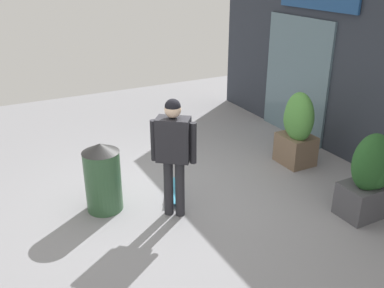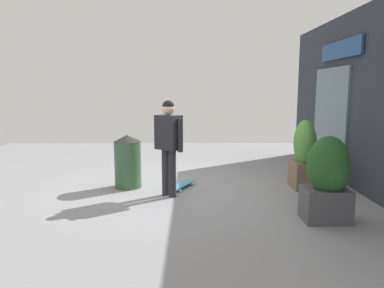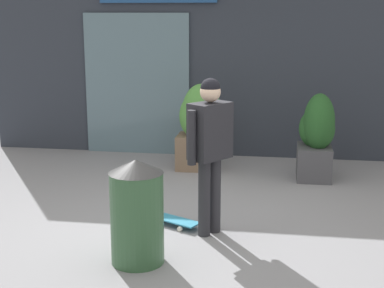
% 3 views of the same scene
% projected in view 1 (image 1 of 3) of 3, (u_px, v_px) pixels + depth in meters
% --- Properties ---
extents(ground_plane, '(12.00, 12.00, 0.00)m').
position_uv_depth(ground_plane, '(170.00, 202.00, 6.33)').
color(ground_plane, gray).
extents(building_facade, '(7.72, 0.31, 3.36)m').
position_uv_depth(building_facade, '(355.00, 65.00, 7.20)').
color(building_facade, '#2D333D').
rests_on(building_facade, ground_plane).
extents(skateboarder, '(0.47, 0.51, 1.69)m').
position_uv_depth(skateboarder, '(173.00, 147.00, 5.62)').
color(skateboarder, '#28282D').
rests_on(skateboarder, ground_plane).
extents(skateboard, '(0.81, 0.54, 0.08)m').
position_uv_depth(skateboard, '(173.00, 191.00, 6.51)').
color(skateboard, teal).
rests_on(skateboard, ground_plane).
extents(planter_box_left, '(0.52, 0.64, 1.24)m').
position_uv_depth(planter_box_left, '(370.00, 174.00, 5.75)').
color(planter_box_left, '#47474C').
rests_on(planter_box_left, ground_plane).
extents(planter_box_right, '(0.67, 0.52, 1.32)m').
position_uv_depth(planter_box_right, '(297.00, 128.00, 7.24)').
color(planter_box_right, brown).
rests_on(planter_box_right, ground_plane).
extents(trash_bin, '(0.52, 0.52, 1.02)m').
position_uv_depth(trash_bin, '(103.00, 177.00, 5.96)').
color(trash_bin, '#335938').
rests_on(trash_bin, ground_plane).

